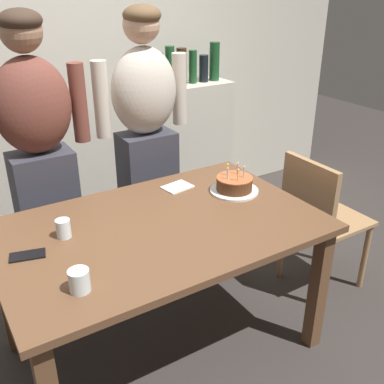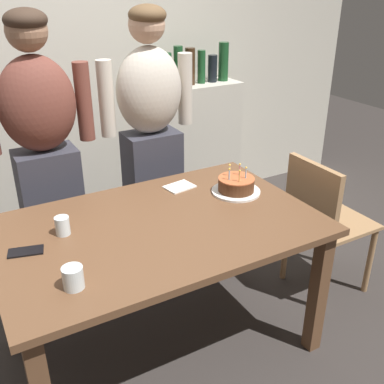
{
  "view_description": "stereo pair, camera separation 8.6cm",
  "coord_description": "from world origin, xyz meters",
  "px_view_note": "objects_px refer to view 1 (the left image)",
  "views": [
    {
      "loc": [
        -0.85,
        -1.65,
        1.79
      ],
      "look_at": [
        0.21,
        0.04,
        0.84
      ],
      "focal_mm": 42.2,
      "sensor_mm": 36.0,
      "label": 1
    },
    {
      "loc": [
        -0.78,
        -1.69,
        1.79
      ],
      "look_at": [
        0.21,
        0.04,
        0.84
      ],
      "focal_mm": 42.2,
      "sensor_mm": 36.0,
      "label": 2
    }
  ],
  "objects_px": {
    "water_glass_near": "(63,229)",
    "napkin_stack": "(177,187)",
    "cell_phone": "(28,255)",
    "water_glass_far": "(79,281)",
    "birthday_cake": "(234,185)",
    "person_man_bearded": "(41,160)",
    "dining_chair": "(318,214)",
    "person_woman_cardigan": "(146,140)"
  },
  "relations": [
    {
      "from": "birthday_cake",
      "to": "water_glass_far",
      "type": "bearing_deg",
      "value": -158.87
    },
    {
      "from": "napkin_stack",
      "to": "dining_chair",
      "type": "height_order",
      "value": "dining_chair"
    },
    {
      "from": "water_glass_far",
      "to": "cell_phone",
      "type": "distance_m",
      "value": 0.36
    },
    {
      "from": "person_woman_cardigan",
      "to": "water_glass_far",
      "type": "bearing_deg",
      "value": 52.43
    },
    {
      "from": "cell_phone",
      "to": "dining_chair",
      "type": "bearing_deg",
      "value": 11.18
    },
    {
      "from": "birthday_cake",
      "to": "person_man_bearded",
      "type": "bearing_deg",
      "value": 141.6
    },
    {
      "from": "birthday_cake",
      "to": "water_glass_far",
      "type": "relative_size",
      "value": 2.96
    },
    {
      "from": "birthday_cake",
      "to": "water_glass_near",
      "type": "height_order",
      "value": "birthday_cake"
    },
    {
      "from": "napkin_stack",
      "to": "person_woman_cardigan",
      "type": "bearing_deg",
      "value": 84.17
    },
    {
      "from": "water_glass_near",
      "to": "water_glass_far",
      "type": "relative_size",
      "value": 0.97
    },
    {
      "from": "dining_chair",
      "to": "birthday_cake",
      "type": "bearing_deg",
      "value": 74.7
    },
    {
      "from": "cell_phone",
      "to": "napkin_stack",
      "type": "height_order",
      "value": "same"
    },
    {
      "from": "birthday_cake",
      "to": "cell_phone",
      "type": "bearing_deg",
      "value": -177.45
    },
    {
      "from": "water_glass_near",
      "to": "person_woman_cardigan",
      "type": "bearing_deg",
      "value": 41.05
    },
    {
      "from": "water_glass_near",
      "to": "dining_chair",
      "type": "xyz_separation_m",
      "value": [
        1.45,
        -0.17,
        -0.27
      ]
    },
    {
      "from": "person_woman_cardigan",
      "to": "dining_chair",
      "type": "xyz_separation_m",
      "value": [
        0.71,
        -0.81,
        -0.36
      ]
    },
    {
      "from": "dining_chair",
      "to": "person_woman_cardigan",
      "type": "bearing_deg",
      "value": 41.33
    },
    {
      "from": "person_man_bearded",
      "to": "dining_chair",
      "type": "xyz_separation_m",
      "value": [
        1.36,
        -0.81,
        -0.36
      ]
    },
    {
      "from": "napkin_stack",
      "to": "water_glass_near",
      "type": "bearing_deg",
      "value": -165.12
    },
    {
      "from": "napkin_stack",
      "to": "dining_chair",
      "type": "distance_m",
      "value": 0.87
    },
    {
      "from": "cell_phone",
      "to": "person_woman_cardigan",
      "type": "relative_size",
      "value": 0.09
    },
    {
      "from": "napkin_stack",
      "to": "cell_phone",
      "type": "bearing_deg",
      "value": -163.67
    },
    {
      "from": "napkin_stack",
      "to": "person_woman_cardigan",
      "type": "relative_size",
      "value": 0.09
    },
    {
      "from": "water_glass_near",
      "to": "napkin_stack",
      "type": "height_order",
      "value": "water_glass_near"
    },
    {
      "from": "cell_phone",
      "to": "person_man_bearded",
      "type": "distance_m",
      "value": 0.77
    },
    {
      "from": "water_glass_near",
      "to": "cell_phone",
      "type": "relative_size",
      "value": 0.6
    },
    {
      "from": "person_woman_cardigan",
      "to": "water_glass_near",
      "type": "bearing_deg",
      "value": 41.05
    },
    {
      "from": "water_glass_near",
      "to": "water_glass_far",
      "type": "bearing_deg",
      "value": -99.65
    },
    {
      "from": "water_glass_near",
      "to": "napkin_stack",
      "type": "distance_m",
      "value": 0.72
    },
    {
      "from": "person_woman_cardigan",
      "to": "dining_chair",
      "type": "bearing_deg",
      "value": 131.33
    },
    {
      "from": "birthday_cake",
      "to": "person_woman_cardigan",
      "type": "bearing_deg",
      "value": 105.78
    },
    {
      "from": "birthday_cake",
      "to": "water_glass_near",
      "type": "distance_m",
      "value": 0.93
    },
    {
      "from": "cell_phone",
      "to": "person_man_bearded",
      "type": "height_order",
      "value": "person_man_bearded"
    },
    {
      "from": "cell_phone",
      "to": "dining_chair",
      "type": "relative_size",
      "value": 0.17
    },
    {
      "from": "water_glass_far",
      "to": "water_glass_near",
      "type": "bearing_deg",
      "value": 80.35
    },
    {
      "from": "water_glass_near",
      "to": "napkin_stack",
      "type": "bearing_deg",
      "value": 14.88
    },
    {
      "from": "water_glass_far",
      "to": "person_man_bearded",
      "type": "bearing_deg",
      "value": 81.53
    },
    {
      "from": "birthday_cake",
      "to": "napkin_stack",
      "type": "distance_m",
      "value": 0.31
    },
    {
      "from": "cell_phone",
      "to": "water_glass_near",
      "type": "bearing_deg",
      "value": 36.22
    },
    {
      "from": "water_glass_far",
      "to": "person_man_bearded",
      "type": "distance_m",
      "value": 1.07
    },
    {
      "from": "water_glass_near",
      "to": "water_glass_far",
      "type": "xyz_separation_m",
      "value": [
        -0.07,
        -0.41,
        0.0
      ]
    },
    {
      "from": "water_glass_near",
      "to": "person_man_bearded",
      "type": "bearing_deg",
      "value": 82.29
    }
  ]
}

